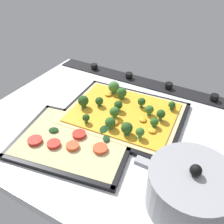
{
  "coord_description": "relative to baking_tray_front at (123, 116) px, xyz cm",
  "views": [
    {
      "loc": [
        -28.37,
        50.7,
        48.35
      ],
      "look_at": [
        0.41,
        -0.83,
        4.38
      ],
      "focal_mm": 39.08,
      "sensor_mm": 36.0,
      "label": 1
    }
  ],
  "objects": [
    {
      "name": "ground_plane",
      "position": [
        1.13,
        5.66,
        -1.86
      ],
      "size": [
        83.02,
        65.1,
        3.0
      ],
      "primitive_type": "cube",
      "color": "silver"
    },
    {
      "name": "stove_control_panel",
      "position": [
        1.13,
        -23.39,
        0.19
      ],
      "size": [
        79.7,
        7.0,
        2.6
      ],
      "color": "black",
      "rests_on": "ground_plane"
    },
    {
      "name": "baking_tray_front",
      "position": [
        0.0,
        0.0,
        0.0
      ],
      "size": [
        39.28,
        32.11,
        1.3
      ],
      "color": "black",
      "rests_on": "ground_plane"
    },
    {
      "name": "broccoli_pizza",
      "position": [
        0.15,
        0.09,
        1.53
      ],
      "size": [
        36.71,
        29.54,
        5.8
      ],
      "color": "#D3B77F",
      "rests_on": "baking_tray_front"
    },
    {
      "name": "baking_tray_back",
      "position": [
        6.59,
        17.67,
        0.01
      ],
      "size": [
        35.98,
        29.73,
        1.3
      ],
      "color": "black",
      "rests_on": "ground_plane"
    },
    {
      "name": "veggie_pizza_back",
      "position": [
        6.57,
        17.84,
        0.71
      ],
      "size": [
        33.19,
        26.94,
        1.9
      ],
      "color": "tan",
      "rests_on": "baking_tray_back"
    },
    {
      "name": "cooking_pot",
      "position": [
        -26.3,
        21.37,
        4.68
      ],
      "size": [
        25.1,
        18.26,
        12.37
      ],
      "color": "gray",
      "rests_on": "ground_plane"
    }
  ]
}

